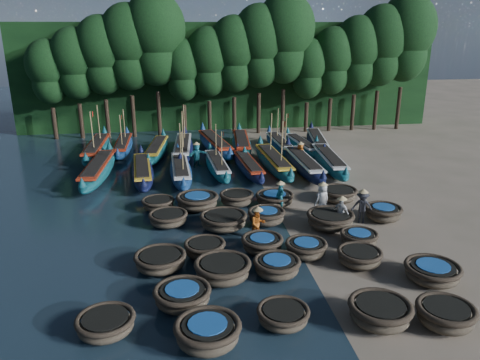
{
  "coord_description": "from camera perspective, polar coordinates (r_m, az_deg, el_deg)",
  "views": [
    {
      "loc": [
        -5.23,
        -22.84,
        9.75
      ],
      "look_at": [
        -1.78,
        2.32,
        1.3
      ],
      "focal_mm": 35.0,
      "sensor_mm": 36.0,
      "label": 1
    }
  ],
  "objects": [
    {
      "name": "coracle_9",
      "position": [
        20.41,
        22.4,
        -10.31
      ],
      "size": [
        2.35,
        2.35,
        0.73
      ],
      "rotation": [
        0.0,
        0.0,
        -0.14
      ],
      "color": "brown",
      "rests_on": "ground"
    },
    {
      "name": "coracle_3",
      "position": [
        17.16,
        16.68,
        -15.17
      ],
      "size": [
        2.36,
        2.36,
        0.84
      ],
      "rotation": [
        0.0,
        0.0,
        -0.19
      ],
      "color": "brown",
      "rests_on": "ground"
    },
    {
      "name": "coracle_13",
      "position": [
        20.96,
        8.06,
        -8.22
      ],
      "size": [
        2.22,
        2.22,
        0.73
      ],
      "rotation": [
        0.0,
        0.0,
        -0.37
      ],
      "color": "brown",
      "rests_on": "ground"
    },
    {
      "name": "coracle_1",
      "position": [
        15.61,
        -3.95,
        -18.06
      ],
      "size": [
        2.65,
        2.65,
        0.84
      ],
      "rotation": [
        0.0,
        0.0,
        -0.43
      ],
      "color": "brown",
      "rests_on": "ground"
    },
    {
      "name": "long_boat_5",
      "position": [
        32.15,
        1.03,
        1.69
      ],
      "size": [
        1.87,
        7.55,
        1.33
      ],
      "rotation": [
        0.0,
        0.0,
        0.07
      ],
      "color": "#0E1533",
      "rests_on": "ground"
    },
    {
      "name": "long_boat_17",
      "position": [
        39.49,
        9.35,
        4.7
      ],
      "size": [
        2.72,
        8.22,
        1.46
      ],
      "rotation": [
        0.0,
        0.0,
        -0.16
      ],
      "color": "#0E1533",
      "rests_on": "ground"
    },
    {
      "name": "coracle_24",
      "position": [
        27.67,
        11.91,
        -1.68
      ],
      "size": [
        2.36,
        2.36,
        0.76
      ],
      "rotation": [
        0.0,
        0.0,
        0.18
      ],
      "color": "brown",
      "rests_on": "ground"
    },
    {
      "name": "fisherman_0",
      "position": [
        25.33,
        10.0,
        -2.22
      ],
      "size": [
        1.03,
        0.88,
        1.99
      ],
      "rotation": [
        0.0,
        0.0,
        3.57
      ],
      "color": "beige",
      "rests_on": "ground"
    },
    {
      "name": "long_boat_2",
      "position": [
        31.54,
        -11.8,
        1.04
      ],
      "size": [
        2.06,
        8.11,
        1.43
      ],
      "rotation": [
        0.0,
        0.0,
        0.08
      ],
      "color": "#0E1533",
      "rests_on": "ground"
    },
    {
      "name": "long_boat_10",
      "position": [
        38.69,
        -14.06,
        4.05
      ],
      "size": [
        1.36,
        7.76,
        3.29
      ],
      "rotation": [
        0.0,
        0.0,
        0.0
      ],
      "color": "navy",
      "rests_on": "ground"
    },
    {
      "name": "long_boat_3",
      "position": [
        31.36,
        -7.25,
        1.21
      ],
      "size": [
        1.7,
        8.23,
        3.5
      ],
      "rotation": [
        0.0,
        0.0,
        0.03
      ],
      "color": "navy",
      "rests_on": "ground"
    },
    {
      "name": "long_boat_15",
      "position": [
        38.22,
        4.85,
        4.36
      ],
      "size": [
        1.65,
        7.71,
        3.28
      ],
      "rotation": [
        0.0,
        0.0,
        0.04
      ],
      "color": "navy",
      "rests_on": "ground"
    },
    {
      "name": "coracle_7",
      "position": [
        19.35,
        4.51,
        -10.43
      ],
      "size": [
        2.22,
        2.22,
        0.75
      ],
      "rotation": [
        0.0,
        0.0,
        0.28
      ],
      "color": "brown",
      "rests_on": "ground"
    },
    {
      "name": "tree_13",
      "position": [
        46.95,
        16.89,
        15.51
      ],
      "size": [
        4.92,
        4.92,
        11.6
      ],
      "color": "black",
      "rests_on": "ground"
    },
    {
      "name": "fisherman_3",
      "position": [
        24.79,
        14.68,
        -3.12
      ],
      "size": [
        1.3,
        1.06,
        1.95
      ],
      "rotation": [
        0.0,
        0.0,
        5.86
      ],
      "color": "black",
      "rests_on": "ground"
    },
    {
      "name": "ground",
      "position": [
        25.38,
        4.72,
        -4.26
      ],
      "size": [
        120.0,
        120.0,
        0.0
      ],
      "primitive_type": "plane",
      "color": "gray",
      "rests_on": "ground"
    },
    {
      "name": "tree_4",
      "position": [
        42.88,
        -10.33,
        16.68
      ],
      "size": [
        5.34,
        5.34,
        12.58
      ],
      "color": "black",
      "rests_on": "ground"
    },
    {
      "name": "long_boat_1",
      "position": [
        32.39,
        -16.91,
        1.2
      ],
      "size": [
        2.06,
        9.08,
        1.6
      ],
      "rotation": [
        0.0,
        0.0,
        -0.05
      ],
      "color": "#0F5853",
      "rests_on": "ground"
    },
    {
      "name": "coracle_10",
      "position": [
        20.01,
        -9.7,
        -9.66
      ],
      "size": [
        2.31,
        2.31,
        0.74
      ],
      "rotation": [
        0.0,
        0.0,
        0.15
      ],
      "color": "brown",
      "rests_on": "ground"
    },
    {
      "name": "coracle_17",
      "position": [
        24.02,
        3.25,
        -4.4
      ],
      "size": [
        1.94,
        1.94,
        0.78
      ],
      "rotation": [
        0.0,
        0.0,
        0.06
      ],
      "color": "brown",
      "rests_on": "ground"
    },
    {
      "name": "coracle_11",
      "position": [
        20.82,
        -4.31,
        -8.3
      ],
      "size": [
        1.85,
        1.85,
        0.73
      ],
      "rotation": [
        0.0,
        0.0,
        0.07
      ],
      "color": "brown",
      "rests_on": "ground"
    },
    {
      "name": "long_boat_16",
      "position": [
        38.11,
        7.54,
        4.2
      ],
      "size": [
        2.01,
        7.4,
        1.31
      ],
      "rotation": [
        0.0,
        0.0,
        0.1
      ],
      "color": "#0F5853",
      "rests_on": "ground"
    },
    {
      "name": "coracle_16",
      "position": [
        23.46,
        -2.02,
        -4.95
      ],
      "size": [
        2.93,
        2.93,
        0.8
      ],
      "rotation": [
        0.0,
        0.0,
        -0.42
      ],
      "color": "brown",
      "rests_on": "ground"
    },
    {
      "name": "tree_7",
      "position": [
        43.24,
        -0.73,
        15.18
      ],
      "size": [
        4.51,
        4.51,
        10.63
      ],
      "color": "black",
      "rests_on": "ground"
    },
    {
      "name": "tree_6",
      "position": [
        43.06,
        -3.86,
        14.23
      ],
      "size": [
        4.09,
        4.09,
        9.65
      ],
      "color": "black",
      "rests_on": "ground"
    },
    {
      "name": "coracle_0",
      "position": [
        16.71,
        -16.05,
        -16.51
      ],
      "size": [
        1.98,
        1.98,
        0.68
      ],
      "rotation": [
        0.0,
        0.0,
        -0.04
      ],
      "color": "brown",
      "rests_on": "ground"
    },
    {
      "name": "fisherman_1",
      "position": [
        25.64,
        4.92,
        -1.81
      ],
      "size": [
        0.59,
        0.7,
        1.82
      ],
      "rotation": [
        0.0,
        0.0,
        5.11
      ],
      "color": "#185A67",
      "rests_on": "ground"
    },
    {
      "name": "long_boat_13",
      "position": [
        37.75,
        -3.07,
        4.37
      ],
      "size": [
        3.07,
        9.01,
        1.61
      ],
      "rotation": [
        0.0,
        0.0,
        0.17
      ],
      "color": "navy",
      "rests_on": "ground"
    },
    {
      "name": "tree_8",
      "position": [
        43.55,
        2.39,
        16.08
      ],
      "size": [
        4.92,
        4.92,
        11.6
      ],
      "color": "black",
      "rests_on": "ground"
    },
    {
      "name": "tree_3",
      "position": [
        43.05,
        -13.45,
        15.59
      ],
      "size": [
        4.92,
        4.92,
        11.6
      ],
      "color": "black",
      "rests_on": "ground"
    },
    {
      "name": "tree_12",
      "position": [
        46.09,
        14.11,
        14.86
      ],
      "size": [
        4.51,
        4.51,
        10.63
      ],
      "color": "black",
      "rests_on": "ground"
    },
    {
      "name": "foliage_wall",
      "position": [
        46.87,
        -1.39,
        12.59
      ],
      "size": [
        40.0,
        3.0,
        10.0
      ],
      "primitive_type": "cube",
      "color": "black",
      "rests_on": "ground"
    },
    {
      "name": "coracle_15",
      "position": [
        24.12,
        -8.74,
        -4.62
      ],
      "size": [
        2.26,
        2.26,
        0.7
      ],
      "rotation": [
        0.0,
        0.0,
        0.25
      ],
      "color": "brown",
      "rests_on": "ground"
    },
    {
      "name": "coracle_6",
      "position": [
        18.99,
        -2.13,
        -10.84
      ],
      "size": [
        2.39,
        2.39,
        0.84
      ],
      "rotation": [
        0.0,
        0.0,
        -0.13
      ],
      "color": "brown",
      "rests_on": "ground"
    },
    {
      "name": "coracle_18",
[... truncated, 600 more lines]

